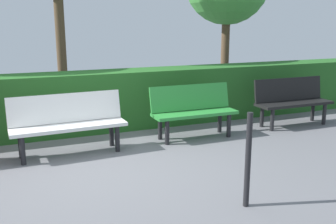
% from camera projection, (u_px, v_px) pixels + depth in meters
% --- Properties ---
extents(ground_plane, '(17.07, 17.07, 0.00)m').
position_uv_depth(ground_plane, '(94.00, 164.00, 5.20)').
color(ground_plane, slate).
extents(bench_black, '(1.47, 0.47, 0.86)m').
position_uv_depth(bench_black, '(292.00, 99.00, 7.11)').
color(bench_black, black).
rests_on(bench_black, ground_plane).
extents(bench_green, '(1.41, 0.48, 0.86)m').
position_uv_depth(bench_green, '(193.00, 109.00, 6.34)').
color(bench_green, '#2D8C38').
rests_on(bench_green, ground_plane).
extents(bench_white, '(1.63, 0.52, 0.86)m').
position_uv_depth(bench_white, '(68.00, 121.00, 5.55)').
color(bench_white, white).
rests_on(bench_white, ground_plane).
extents(hedge_row, '(13.07, 0.69, 1.03)m').
position_uv_depth(hedge_row, '(123.00, 99.00, 6.94)').
color(hedge_row, '#266023').
rests_on(hedge_row, ground_plane).
extents(railing_post_mid, '(0.06, 0.06, 1.00)m').
position_uv_depth(railing_post_mid, '(248.00, 160.00, 3.92)').
color(railing_post_mid, black).
rests_on(railing_post_mid, ground_plane).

